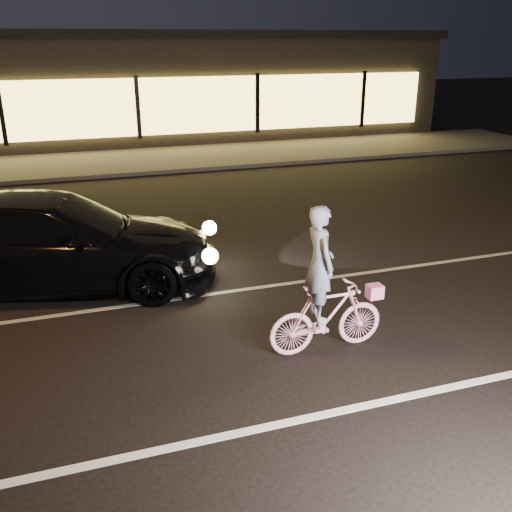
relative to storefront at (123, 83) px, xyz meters
name	(u,v)px	position (x,y,z in m)	size (l,w,h in m)	color
ground	(294,347)	(0.00, -18.97, -2.15)	(90.00, 90.00, 0.00)	black
lane_stripe_near	(344,410)	(0.00, -20.47, -2.14)	(60.00, 0.12, 0.01)	silver
lane_stripe_far	(249,289)	(0.00, -16.97, -2.14)	(60.00, 0.10, 0.01)	gray
sidewalk	(149,160)	(0.00, -5.97, -2.09)	(30.00, 4.00, 0.12)	#383533
storefront	(123,83)	(0.00, 0.00, 0.00)	(25.40, 8.42, 4.20)	black
cyclist	(325,301)	(0.34, -19.17, -1.43)	(1.61, 0.55, 2.02)	#FB4586
sedan	(53,242)	(-3.00, -15.77, -1.37)	(5.73, 3.40, 1.56)	black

